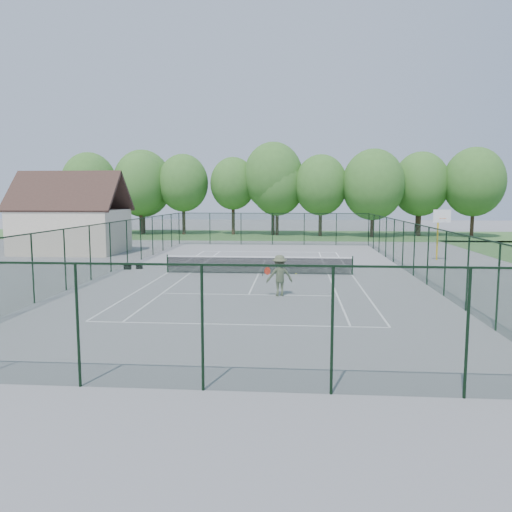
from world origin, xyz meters
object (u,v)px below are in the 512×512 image
object	(u,v)px
basketball_goal	(440,225)
tennis_player	(280,275)
tennis_net	(259,264)
sports_bag_a	(128,267)

from	to	relation	value
basketball_goal	tennis_player	world-z (taller)	basketball_goal
tennis_net	tennis_player	size ratio (longest dim) A/B	5.85
tennis_net	sports_bag_a	distance (m)	8.44
tennis_net	basketball_goal	world-z (taller)	basketball_goal
basketball_goal	sports_bag_a	world-z (taller)	basketball_goal
tennis_net	sports_bag_a	size ratio (longest dim) A/B	26.66
basketball_goal	sports_bag_a	bearing A→B (deg)	-163.91
sports_bag_a	tennis_player	distance (m)	12.44
basketball_goal	tennis_player	xyz separation A→B (m)	(-10.96, -13.61, -1.62)
basketball_goal	tennis_net	bearing A→B (deg)	-150.21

